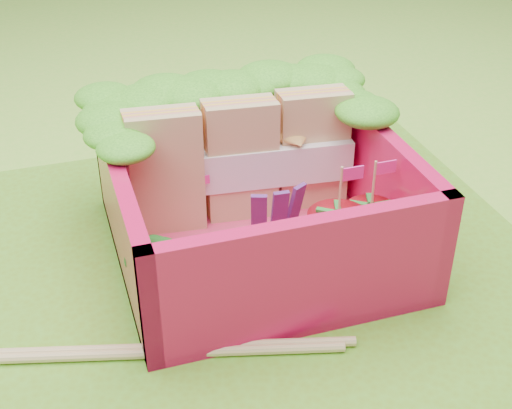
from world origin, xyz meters
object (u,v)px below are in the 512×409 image
object	(u,v)px
broccoli	(159,264)
strawberry_right	(369,228)
chopsticks	(51,354)
bento_box	(256,200)
sandwich_stack	(241,160)
strawberry_left	(337,240)

from	to	relation	value
broccoli	strawberry_right	world-z (taller)	strawberry_right
strawberry_right	chopsticks	distance (m)	1.49
bento_box	sandwich_stack	size ratio (longest dim) A/B	1.17
sandwich_stack	broccoli	xyz separation A→B (m)	(-0.52, -0.53, -0.13)
broccoli	strawberry_left	bearing A→B (deg)	-2.16
broccoli	strawberry_right	xyz separation A→B (m)	(0.98, 0.04, -0.05)
bento_box	broccoli	distance (m)	0.59
bento_box	strawberry_right	xyz separation A→B (m)	(0.47, -0.24, -0.10)
sandwich_stack	strawberry_left	bearing A→B (deg)	-64.21
bento_box	sandwich_stack	bearing A→B (deg)	88.77
sandwich_stack	chopsticks	bearing A→B (deg)	-144.63
strawberry_right	bento_box	bearing A→B (deg)	152.77
strawberry_right	broccoli	bearing A→B (deg)	-177.96
sandwich_stack	strawberry_left	distance (m)	0.64
strawberry_left	strawberry_right	size ratio (longest dim) A/B	1.08
sandwich_stack	strawberry_left	xyz separation A→B (m)	(0.27, -0.56, -0.16)
strawberry_right	chopsticks	xyz separation A→B (m)	(-1.47, -0.22, -0.16)
bento_box	chopsticks	bearing A→B (deg)	-155.38
strawberry_right	sandwich_stack	bearing A→B (deg)	132.98
sandwich_stack	broccoli	size ratio (longest dim) A/B	3.33
strawberry_left	strawberry_right	world-z (taller)	strawberry_left
bento_box	broccoli	world-z (taller)	bento_box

